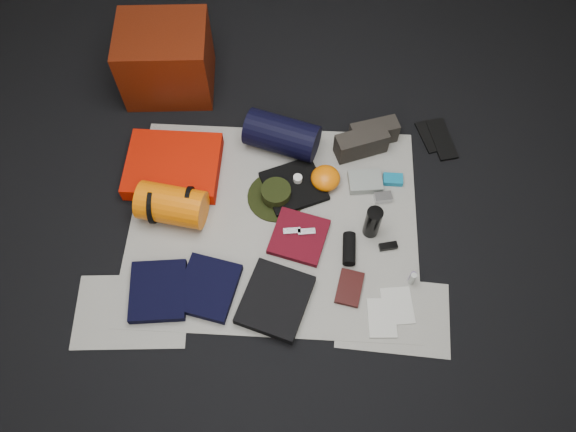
{
  "coord_description": "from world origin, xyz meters",
  "views": [
    {
      "loc": [
        0.16,
        -1.44,
        2.79
      ],
      "look_at": [
        0.08,
        -0.0,
        0.1
      ],
      "focal_mm": 35.0,
      "sensor_mm": 36.0,
      "label": 1
    }
  ],
  "objects_px": {
    "navy_duffel": "(282,135)",
    "water_bottle": "(373,222)",
    "sleeping_pad": "(173,166)",
    "stuff_sack": "(172,205)",
    "compact_camera": "(383,197)",
    "red_cabinet": "(166,59)",
    "paperback_book": "(350,288)"
  },
  "relations": [
    {
      "from": "navy_duffel",
      "to": "water_bottle",
      "type": "relative_size",
      "value": 1.94
    },
    {
      "from": "stuff_sack",
      "to": "sleeping_pad",
      "type": "bearing_deg",
      "value": 98.97
    },
    {
      "from": "red_cabinet",
      "to": "navy_duffel",
      "type": "height_order",
      "value": "red_cabinet"
    },
    {
      "from": "stuff_sack",
      "to": "paperback_book",
      "type": "distance_m",
      "value": 1.06
    },
    {
      "from": "red_cabinet",
      "to": "paperback_book",
      "type": "bearing_deg",
      "value": -54.15
    },
    {
      "from": "stuff_sack",
      "to": "water_bottle",
      "type": "height_order",
      "value": "water_bottle"
    },
    {
      "from": "navy_duffel",
      "to": "paperback_book",
      "type": "bearing_deg",
      "value": -49.21
    },
    {
      "from": "water_bottle",
      "to": "compact_camera",
      "type": "height_order",
      "value": "water_bottle"
    },
    {
      "from": "red_cabinet",
      "to": "paperback_book",
      "type": "xyz_separation_m",
      "value": [
        1.14,
        -1.34,
        -0.2
      ]
    },
    {
      "from": "stuff_sack",
      "to": "navy_duffel",
      "type": "height_order",
      "value": "navy_duffel"
    },
    {
      "from": "red_cabinet",
      "to": "sleeping_pad",
      "type": "relative_size",
      "value": 1.0
    },
    {
      "from": "red_cabinet",
      "to": "water_bottle",
      "type": "height_order",
      "value": "red_cabinet"
    },
    {
      "from": "red_cabinet",
      "to": "stuff_sack",
      "type": "bearing_deg",
      "value": -84.96
    },
    {
      "from": "stuff_sack",
      "to": "navy_duffel",
      "type": "relative_size",
      "value": 0.86
    },
    {
      "from": "navy_duffel",
      "to": "red_cabinet",
      "type": "bearing_deg",
      "value": 164.69
    },
    {
      "from": "stuff_sack",
      "to": "compact_camera",
      "type": "bearing_deg",
      "value": 7.83
    },
    {
      "from": "navy_duffel",
      "to": "compact_camera",
      "type": "distance_m",
      "value": 0.69
    },
    {
      "from": "navy_duffel",
      "to": "paperback_book",
      "type": "distance_m",
      "value": 0.99
    },
    {
      "from": "sleeping_pad",
      "to": "compact_camera",
      "type": "height_order",
      "value": "sleeping_pad"
    },
    {
      "from": "water_bottle",
      "to": "paperback_book",
      "type": "bearing_deg",
      "value": -108.33
    },
    {
      "from": "water_bottle",
      "to": "paperback_book",
      "type": "xyz_separation_m",
      "value": [
        -0.11,
        -0.35,
        -0.1
      ]
    },
    {
      "from": "water_bottle",
      "to": "red_cabinet",
      "type": "bearing_deg",
      "value": 141.47
    },
    {
      "from": "sleeping_pad",
      "to": "navy_duffel",
      "type": "distance_m",
      "value": 0.66
    },
    {
      "from": "compact_camera",
      "to": "paperback_book",
      "type": "relative_size",
      "value": 0.51
    },
    {
      "from": "sleeping_pad",
      "to": "water_bottle",
      "type": "relative_size",
      "value": 2.44
    },
    {
      "from": "sleeping_pad",
      "to": "paperback_book",
      "type": "xyz_separation_m",
      "value": [
        1.03,
        -0.68,
        -0.03
      ]
    },
    {
      "from": "sleeping_pad",
      "to": "compact_camera",
      "type": "bearing_deg",
      "value": -6.07
    },
    {
      "from": "compact_camera",
      "to": "navy_duffel",
      "type": "bearing_deg",
      "value": 139.29
    },
    {
      "from": "sleeping_pad",
      "to": "navy_duffel",
      "type": "xyz_separation_m",
      "value": [
        0.62,
        0.21,
        0.06
      ]
    },
    {
      "from": "navy_duffel",
      "to": "water_bottle",
      "type": "xyz_separation_m",
      "value": [
        0.52,
        -0.55,
        -0.0
      ]
    },
    {
      "from": "sleeping_pad",
      "to": "water_bottle",
      "type": "xyz_separation_m",
      "value": [
        1.14,
        -0.34,
        0.06
      ]
    },
    {
      "from": "stuff_sack",
      "to": "compact_camera",
      "type": "xyz_separation_m",
      "value": [
        1.17,
        0.16,
        -0.09
      ]
    }
  ]
}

